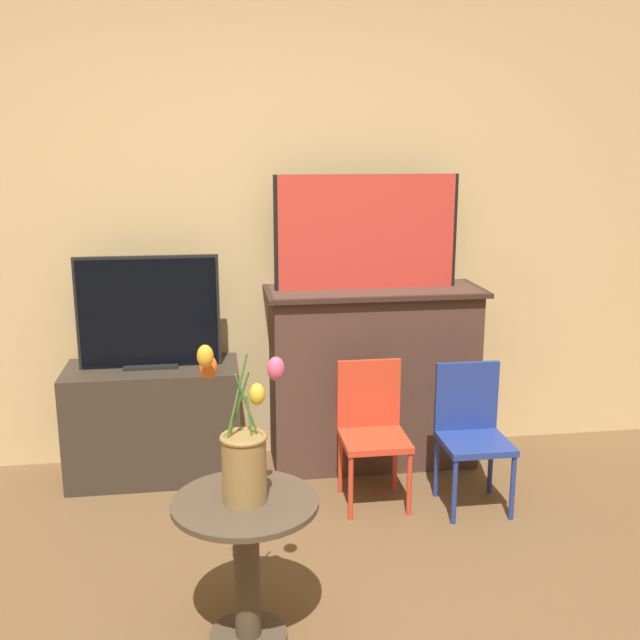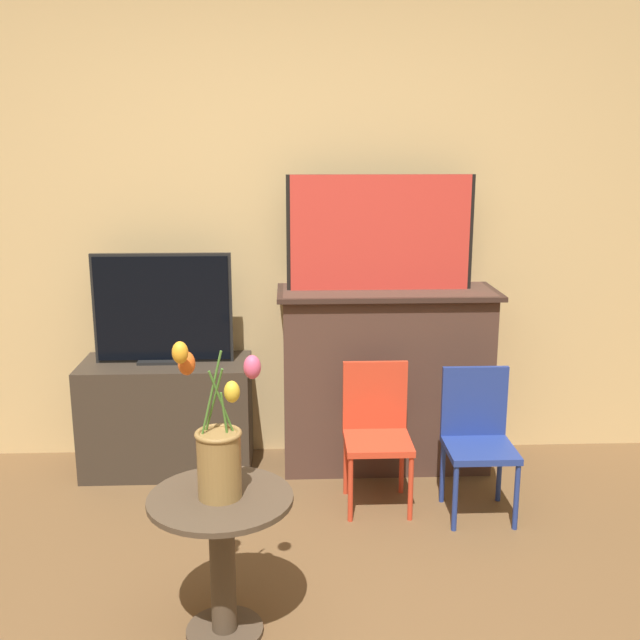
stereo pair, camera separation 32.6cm
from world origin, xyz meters
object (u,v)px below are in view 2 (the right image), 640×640
Objects in this scene: painting at (380,233)px; chair_red at (376,426)px; chair_blue at (477,433)px; vase_tulips at (218,448)px; tv_monitor at (163,310)px.

painting is 1.40× the size of chair_red.
vase_tulips is at bearing -141.81° from chair_blue.
vase_tulips reaches higher than chair_red.
vase_tulips is (-1.12, -0.88, 0.32)m from chair_blue.
chair_red is 1.22m from vase_tulips.
tv_monitor reaches higher than chair_blue.
chair_red is at bearing 56.35° from vase_tulips.
chair_red is at bearing 167.08° from chair_blue.
chair_blue is 1.46m from vase_tulips.
chair_red is at bearing -21.97° from tv_monitor.
chair_blue is at bearing -19.32° from tv_monitor.
chair_blue is (0.41, -0.56, -0.87)m from painting.
painting is 1.11m from chair_blue.
chair_red is (-0.06, -0.45, -0.87)m from painting.
painting is 1.18m from tv_monitor.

